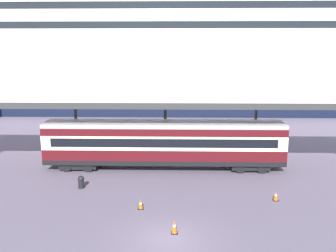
# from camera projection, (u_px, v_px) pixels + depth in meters

# --- Properties ---
(ground_plane) EXTENTS (400.00, 400.00, 0.00)m
(ground_plane) POSITION_uv_depth(u_px,v_px,m) (168.00, 239.00, 19.42)
(ground_plane) COLOR #5E5366
(cruise_ship) EXTENTS (160.92, 26.36, 40.87)m
(cruise_ship) POSITION_uv_depth(u_px,v_px,m) (218.00, 28.00, 65.38)
(cruise_ship) COLOR black
(cruise_ship) RESTS_ON ground
(platform_canopy) EXTENTS (42.15, 6.23, 6.34)m
(platform_canopy) POSITION_uv_depth(u_px,v_px,m) (164.00, 98.00, 30.37)
(platform_canopy) COLOR #BDBDBD
(platform_canopy) RESTS_ON ground
(train_carriage) EXTENTS (20.24, 2.81, 4.11)m
(train_carriage) POSITION_uv_depth(u_px,v_px,m) (164.00, 143.00, 30.72)
(train_carriage) COLOR black
(train_carriage) RESTS_ON ground
(traffic_cone_near) EXTENTS (0.36, 0.36, 0.64)m
(traffic_cone_near) POSITION_uv_depth(u_px,v_px,m) (141.00, 204.00, 23.05)
(traffic_cone_near) COLOR black
(traffic_cone_near) RESTS_ON ground
(traffic_cone_mid) EXTENTS (0.36, 0.36, 0.78)m
(traffic_cone_mid) POSITION_uv_depth(u_px,v_px,m) (174.00, 227.00, 19.92)
(traffic_cone_mid) COLOR black
(traffic_cone_mid) RESTS_ON ground
(traffic_cone_far) EXTENTS (0.36, 0.36, 0.65)m
(traffic_cone_far) POSITION_uv_depth(u_px,v_px,m) (276.00, 196.00, 24.37)
(traffic_cone_far) COLOR black
(traffic_cone_far) RESTS_ON ground
(quay_bollard) EXTENTS (0.48, 0.48, 0.96)m
(quay_bollard) POSITION_uv_depth(u_px,v_px,m) (81.00, 181.00, 26.55)
(quay_bollard) COLOR black
(quay_bollard) RESTS_ON ground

